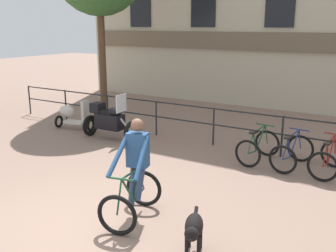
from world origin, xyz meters
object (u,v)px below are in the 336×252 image
object	(u,v)px
dog	(194,228)
parked_bicycle_mid_left	(292,153)
parked_bicycle_near_lamp	(258,147)
parked_scooter	(73,115)
parked_motorcycle	(109,120)
parked_bicycle_mid_right	(329,159)
cyclist_with_bike	(134,174)

from	to	relation	value
dog	parked_bicycle_mid_left	world-z (taller)	parked_bicycle_mid_left
parked_bicycle_near_lamp	dog	bearing A→B (deg)	104.33
dog	parked_scooter	distance (m)	7.83
parked_motorcycle	parked_bicycle_mid_right	distance (m)	5.93
parked_bicycle_near_lamp	parked_bicycle_mid_right	size ratio (longest dim) A/B	1.02
parked_bicycle_mid_left	parked_scooter	world-z (taller)	parked_scooter
parked_bicycle_near_lamp	cyclist_with_bike	bearing A→B (deg)	84.11
dog	parked_motorcycle	xyz separation A→B (m)	(-4.88, 4.00, 0.12)
parked_motorcycle	parked_bicycle_mid_left	bearing A→B (deg)	-86.80
parked_bicycle_mid_left	parked_bicycle_mid_right	bearing A→B (deg)	-172.82
cyclist_with_bike	dog	size ratio (longest dim) A/B	1.88
parked_motorcycle	parked_scooter	size ratio (longest dim) A/B	1.22
parked_motorcycle	parked_bicycle_mid_right	size ratio (longest dim) A/B	1.41
parked_bicycle_near_lamp	parked_motorcycle	bearing A→B (deg)	11.92
cyclist_with_bike	dog	xyz separation A→B (m)	(1.45, -0.56, -0.32)
cyclist_with_bike	parked_scooter	size ratio (longest dim) A/B	1.28
parked_bicycle_mid_right	parked_scooter	distance (m)	7.61
parked_bicycle_near_lamp	parked_bicycle_mid_left	bearing A→B (deg)	-173.29
cyclist_with_bike	parked_bicycle_mid_left	xyz separation A→B (m)	(1.67, 3.83, -0.41)
parked_bicycle_near_lamp	parked_scooter	bearing A→B (deg)	8.11
parked_motorcycle	parked_scooter	bearing A→B (deg)	80.56
parked_bicycle_mid_left	parked_scooter	bearing A→B (deg)	8.42
parked_bicycle_near_lamp	parked_scooter	xyz separation A→B (m)	(-5.98, -0.15, 0.10)
cyclist_with_bike	parked_motorcycle	size ratio (longest dim) A/B	1.05
parked_bicycle_mid_left	parked_scooter	xyz separation A→B (m)	(-6.80, -0.15, 0.10)
parked_bicycle_near_lamp	parked_bicycle_mid_right	world-z (taller)	same
parked_bicycle_near_lamp	parked_bicycle_mid_right	distance (m)	1.62
parked_bicycle_near_lamp	parked_bicycle_mid_left	xyz separation A→B (m)	(0.81, 0.00, 0.00)
dog	parked_bicycle_near_lamp	size ratio (longest dim) A/B	0.77
cyclist_with_bike	parked_bicycle_mid_right	xyz separation A→B (m)	(2.48, 3.83, -0.41)
parked_motorcycle	parked_scooter	distance (m)	1.71
dog	parked_bicycle_near_lamp	xyz separation A→B (m)	(-0.59, 4.40, -0.08)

